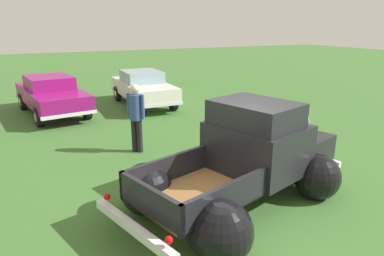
# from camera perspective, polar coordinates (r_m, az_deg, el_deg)

# --- Properties ---
(ground_plane) EXTENTS (80.00, 80.00, 0.00)m
(ground_plane) POSITION_cam_1_polar(r_m,az_deg,el_deg) (6.80, 6.79, -12.35)
(ground_plane) COLOR #3D6B2D
(vintage_pickup_truck) EXTENTS (4.98, 3.72, 1.96)m
(vintage_pickup_truck) POSITION_cam_1_polar(r_m,az_deg,el_deg) (6.75, 9.17, -5.57)
(vintage_pickup_truck) COLOR black
(vintage_pickup_truck) RESTS_ON ground
(show_car_0) EXTENTS (2.49, 4.80, 1.43)m
(show_car_0) POSITION_cam_1_polar(r_m,az_deg,el_deg) (14.08, -22.25, 5.27)
(show_car_0) COLOR black
(show_car_0) RESTS_ON ground
(show_car_1) EXTENTS (1.84, 4.30, 1.43)m
(show_car_1) POSITION_cam_1_polar(r_m,az_deg,el_deg) (14.65, -8.11, 6.75)
(show_car_1) COLOR black
(show_car_1) RESTS_ON ground
(spectator_0) EXTENTS (0.48, 0.48, 1.83)m
(spectator_0) POSITION_cam_1_polar(r_m,az_deg,el_deg) (9.14, -9.25, 2.36)
(spectator_0) COLOR black
(spectator_0) RESTS_ON ground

